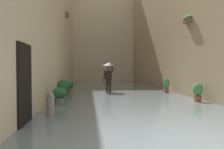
% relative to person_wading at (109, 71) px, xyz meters
% --- Properties ---
extents(ground_plane, '(60.00, 60.00, 0.00)m').
position_rel_person_wading_xyz_m(ground_plane, '(-0.44, -0.98, -1.39)').
color(ground_plane, slate).
extents(flood_water, '(7.52, 25.94, 0.13)m').
position_rel_person_wading_xyz_m(flood_water, '(-0.44, -0.98, -1.33)').
color(flood_water, slate).
rests_on(flood_water, ground_plane).
extents(building_facade_left, '(2.04, 23.94, 11.27)m').
position_rel_person_wading_xyz_m(building_facade_left, '(-4.70, -0.97, 4.24)').
color(building_facade_left, tan).
rests_on(building_facade_left, ground_plane).
extents(building_facade_far, '(10.32, 1.80, 12.41)m').
position_rel_person_wading_xyz_m(building_facade_far, '(-0.44, -11.85, 4.81)').
color(building_facade_far, beige).
rests_on(building_facade_far, ground_plane).
extents(person_wading, '(1.00, 1.00, 2.00)m').
position_rel_person_wading_xyz_m(person_wading, '(0.00, 0.00, 0.00)').
color(person_wading, black).
rests_on(person_wading, ground_plane).
extents(potted_plant_far_left, '(0.41, 0.41, 0.94)m').
position_rel_person_wading_xyz_m(potted_plant_far_left, '(-3.45, 4.30, -0.87)').
color(potted_plant_far_left, '#9E563D').
rests_on(potted_plant_far_left, ground_plane).
extents(potted_plant_mid_right, '(0.68, 0.68, 0.94)m').
position_rel_person_wading_xyz_m(potted_plant_mid_right, '(2.63, 1.20, -0.86)').
color(potted_plant_mid_right, '#66605B').
rests_on(potted_plant_mid_right, ground_plane).
extents(potted_plant_far_right, '(0.45, 0.45, 0.75)m').
position_rel_person_wading_xyz_m(potted_plant_far_right, '(2.40, -0.35, -0.97)').
color(potted_plant_far_right, brown).
rests_on(potted_plant_far_right, ground_plane).
extents(potted_plant_near_right, '(0.55, 0.55, 0.81)m').
position_rel_person_wading_xyz_m(potted_plant_near_right, '(2.40, 4.42, -0.92)').
color(potted_plant_near_right, '#66605B').
rests_on(potted_plant_near_right, ground_plane).
extents(potted_plant_mid_left, '(0.38, 0.38, 0.98)m').
position_rel_person_wading_xyz_m(potted_plant_mid_left, '(-3.37, 0.75, -0.86)').
color(potted_plant_mid_left, '#9E563D').
rests_on(potted_plant_mid_left, ground_plane).
extents(mooring_bollard, '(0.24, 0.24, 0.84)m').
position_rel_person_wading_xyz_m(mooring_bollard, '(2.41, 6.47, -0.97)').
color(mooring_bollard, gray).
rests_on(mooring_bollard, ground_plane).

